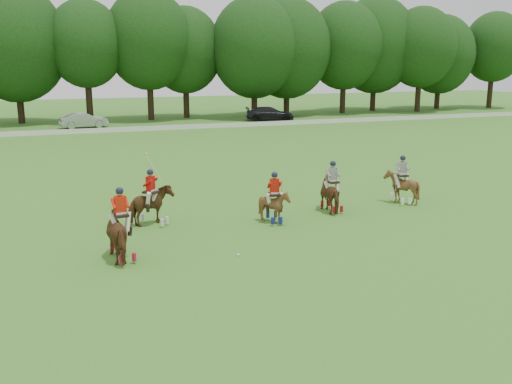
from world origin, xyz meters
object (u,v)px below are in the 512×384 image
object	(u,v)px
car_mid	(84,120)
polo_stripe_b	(401,186)
polo_red_a	(122,233)
polo_red_c	(274,205)
polo_stripe_a	(332,193)
polo_ball	(238,255)
car_right	(270,114)
polo_red_b	(151,205)

from	to	relation	value
car_mid	polo_stripe_b	bearing A→B (deg)	-171.68
polo_red_a	polo_red_c	distance (m)	6.80
polo_stripe_a	polo_stripe_b	world-z (taller)	polo_stripe_a
polo_ball	car_right	bearing A→B (deg)	66.55
polo_stripe_b	car_right	bearing A→B (deg)	77.12
car_right	polo_stripe_a	world-z (taller)	polo_stripe_a
car_right	polo_ball	distance (m)	45.21
polo_red_c	polo_red_a	bearing A→B (deg)	-160.70
polo_stripe_b	polo_ball	bearing A→B (deg)	-155.43
polo_stripe_b	polo_red_b	bearing A→B (deg)	177.84
polo_ball	polo_red_b	bearing A→B (deg)	113.03
car_mid	polo_stripe_a	size ratio (longest dim) A/B	2.04
car_mid	polo_red_a	xyz separation A→B (m)	(-1.82, -40.35, 0.14)
car_mid	polo_ball	distance (m)	41.52
car_mid	polo_red_c	distance (m)	38.38
car_right	polo_red_a	distance (m)	45.81
polo_red_a	polo_stripe_a	distance (m)	9.96
car_mid	car_right	bearing A→B (deg)	-98.71
polo_stripe_b	car_mid	bearing A→B (deg)	107.04
car_mid	polo_red_a	world-z (taller)	polo_red_a
polo_red_b	polo_ball	size ratio (longest dim) A/B	31.47
polo_red_b	polo_stripe_a	size ratio (longest dim) A/B	1.26
car_mid	polo_ball	xyz separation A→B (m)	(1.88, -41.47, -0.71)
polo_red_b	polo_red_a	bearing A→B (deg)	-114.51
polo_red_c	polo_stripe_a	distance (m)	3.17
polo_red_a	polo_red_c	xyz separation A→B (m)	(6.42, 2.25, -0.16)
car_mid	polo_red_c	size ratio (longest dim) A/B	2.17
polo_red_b	car_right	bearing A→B (deg)	61.38
car_right	polo_red_a	size ratio (longest dim) A/B	2.19
car_mid	polo_red_a	distance (m)	40.39
car_mid	polo_stripe_a	xyz separation A→B (m)	(7.67, -37.31, 0.05)
car_right	polo_stripe_b	bearing A→B (deg)	-175.82
polo_red_b	car_mid	bearing A→B (deg)	89.76
car_mid	polo_ball	bearing A→B (deg)	173.88
car_mid	polo_ball	size ratio (longest dim) A/B	50.96
car_right	polo_ball	world-z (taller)	car_right
car_right	polo_red_b	distance (m)	41.80
polo_ball	polo_stripe_a	bearing A→B (deg)	35.68
polo_red_a	polo_ball	size ratio (longest dim) A/B	27.13
polo_red_c	polo_ball	distance (m)	4.39
polo_red_b	polo_ball	world-z (taller)	polo_red_b
polo_stripe_a	polo_stripe_b	size ratio (longest dim) A/B	1.00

